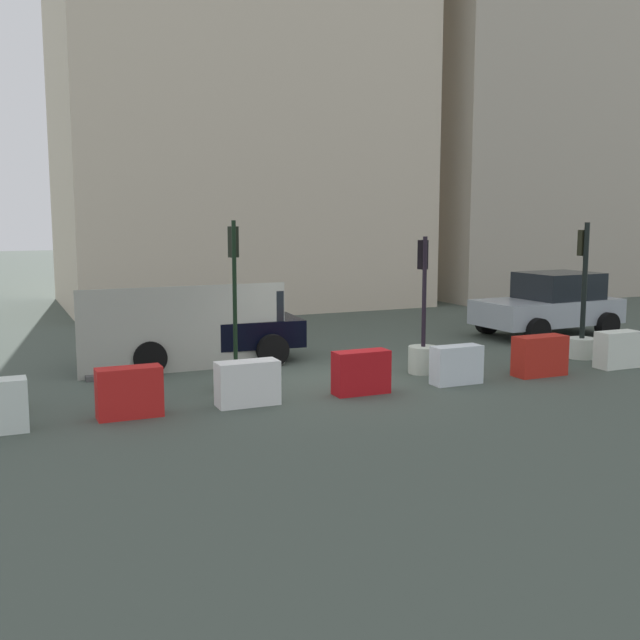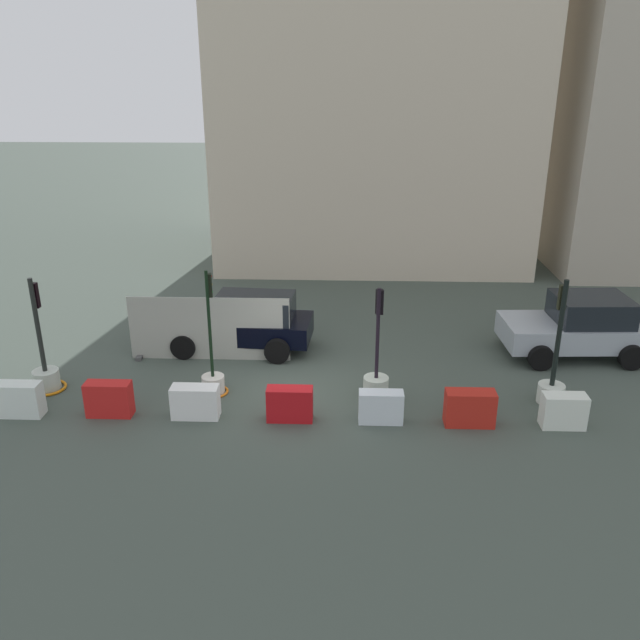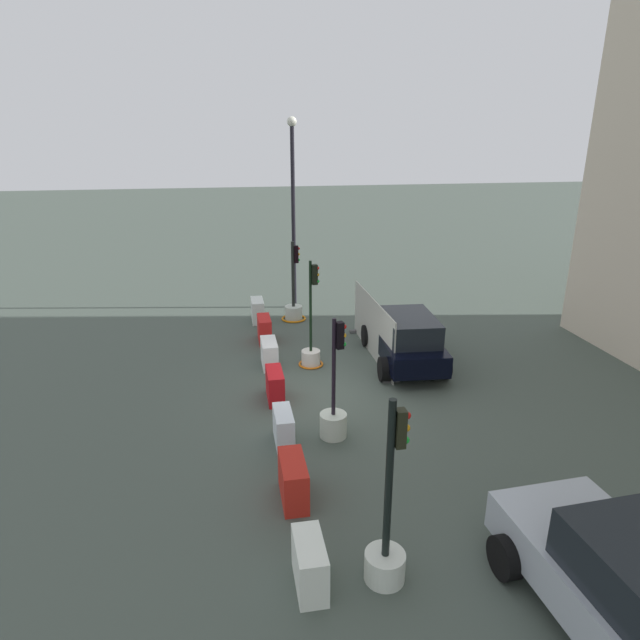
% 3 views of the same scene
% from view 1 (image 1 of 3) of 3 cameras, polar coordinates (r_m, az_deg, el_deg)
% --- Properties ---
extents(ground_plane, '(120.00, 120.00, 0.00)m').
position_cam_1_polar(ground_plane, '(15.51, 0.66, -4.51)').
color(ground_plane, '#434E45').
extents(traffic_light_1, '(0.75, 0.75, 3.23)m').
position_cam_1_polar(traffic_light_1, '(14.67, -6.34, -3.15)').
color(traffic_light_1, silver).
rests_on(traffic_light_1, ground_plane).
extents(traffic_light_2, '(0.63, 0.63, 2.89)m').
position_cam_1_polar(traffic_light_2, '(16.22, 7.74, -2.03)').
color(traffic_light_2, beige).
rests_on(traffic_light_2, ground_plane).
extents(traffic_light_3, '(0.65, 0.65, 3.16)m').
position_cam_1_polar(traffic_light_3, '(18.75, 19.05, -0.73)').
color(traffic_light_3, silver).
rests_on(traffic_light_3, ground_plane).
extents(construction_barrier_1, '(1.07, 0.42, 0.85)m').
position_cam_1_polar(construction_barrier_1, '(13.02, -14.12, -5.29)').
color(construction_barrier_1, red).
rests_on(construction_barrier_1, ground_plane).
extents(construction_barrier_2, '(1.11, 0.46, 0.79)m').
position_cam_1_polar(construction_barrier_2, '(13.49, -5.46, -4.74)').
color(construction_barrier_2, white).
rests_on(construction_barrier_2, ground_plane).
extents(construction_barrier_3, '(1.07, 0.41, 0.82)m').
position_cam_1_polar(construction_barrier_3, '(14.28, 3.11, -3.94)').
color(construction_barrier_3, red).
rests_on(construction_barrier_3, ground_plane).
extents(construction_barrier_4, '(1.02, 0.40, 0.77)m').
position_cam_1_polar(construction_barrier_4, '(15.32, 10.21, -3.33)').
color(construction_barrier_4, silver).
rests_on(construction_barrier_4, ground_plane).
extents(construction_barrier_5, '(1.13, 0.47, 0.84)m').
position_cam_1_polar(construction_barrier_5, '(16.49, 16.16, -2.60)').
color(construction_barrier_5, red).
rests_on(construction_barrier_5, ground_plane).
extents(construction_barrier_6, '(0.99, 0.45, 0.80)m').
position_cam_1_polar(construction_barrier_6, '(17.90, 21.43, -2.07)').
color(construction_barrier_6, silver).
rests_on(construction_barrier_6, ground_plane).
extents(car_black_sedan, '(4.43, 2.26, 1.65)m').
position_cam_1_polar(car_black_sedan, '(17.38, -8.10, -0.44)').
color(car_black_sedan, black).
rests_on(car_black_sedan, ground_plane).
extents(car_silver_hatchback, '(4.10, 2.44, 1.74)m').
position_cam_1_polar(car_silver_hatchback, '(21.94, 16.90, 1.14)').
color(car_silver_hatchback, '#A4AEB7').
rests_on(car_silver_hatchback, ground_plane).
extents(building_main_facade, '(12.93, 8.62, 17.29)m').
position_cam_1_polar(building_main_facade, '(29.22, -6.46, 18.42)').
color(building_main_facade, beige).
rests_on(building_main_facade, ground_plane).
extents(building_corner_block, '(16.76, 9.39, 18.29)m').
position_cam_1_polar(building_corner_block, '(36.89, 18.01, 16.68)').
color(building_corner_block, '#B3A895').
rests_on(building_corner_block, ground_plane).
extents(site_fence_panel, '(4.50, 0.50, 1.84)m').
position_cam_1_polar(site_fence_panel, '(16.42, -10.04, -0.81)').
color(site_fence_panel, '#A2A599').
rests_on(site_fence_panel, ground_plane).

